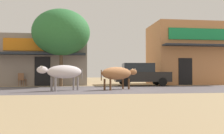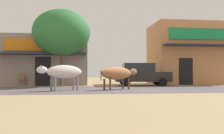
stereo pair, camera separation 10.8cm
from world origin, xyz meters
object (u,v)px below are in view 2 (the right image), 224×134
object	(u,v)px
roadside_tree	(62,33)
cow_far_dark	(118,74)
cow_near_brown	(63,72)
cafe_chair_near_tree	(22,79)
parked_hatchback_car	(141,74)
pedestrian_by_shop	(180,73)

from	to	relation	value
roadside_tree	cow_far_dark	size ratio (longest dim) A/B	2.16
cow_near_brown	cafe_chair_near_tree	distance (m)	5.96
parked_hatchback_car	pedestrian_by_shop	size ratio (longest dim) A/B	2.51
cow_near_brown	pedestrian_by_shop	size ratio (longest dim) A/B	1.46
parked_hatchback_car	cow_far_dark	bearing A→B (deg)	-119.85
cow_near_brown	cafe_chair_near_tree	size ratio (longest dim) A/B	2.58
pedestrian_by_shop	cow_far_dark	bearing A→B (deg)	-137.92
parked_hatchback_car	cow_far_dark	size ratio (longest dim) A/B	1.65
pedestrian_by_shop	cafe_chair_near_tree	bearing A→B (deg)	-176.39
roadside_tree	pedestrian_by_shop	xyz separation A→B (m)	(9.18, 1.30, -2.81)
roadside_tree	parked_hatchback_car	world-z (taller)	roadside_tree
parked_hatchback_car	cow_far_dark	world-z (taller)	parked_hatchback_car
parked_hatchback_car	cow_near_brown	world-z (taller)	parked_hatchback_car
cow_near_brown	pedestrian_by_shop	xyz separation A→B (m)	(8.73, 5.76, -0.01)
cow_far_dark	cafe_chair_near_tree	size ratio (longest dim) A/B	2.70
pedestrian_by_shop	cafe_chair_near_tree	xyz separation A→B (m)	(-11.94, -0.75, -0.44)
cow_far_dark	roadside_tree	bearing A→B (deg)	130.77
cow_far_dark	cafe_chair_near_tree	world-z (taller)	cow_far_dark
cow_near_brown	pedestrian_by_shop	bearing A→B (deg)	33.41
cow_near_brown	cafe_chair_near_tree	bearing A→B (deg)	122.69
roadside_tree	cow_near_brown	distance (m)	5.28
pedestrian_by_shop	cafe_chair_near_tree	size ratio (longest dim) A/B	1.77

